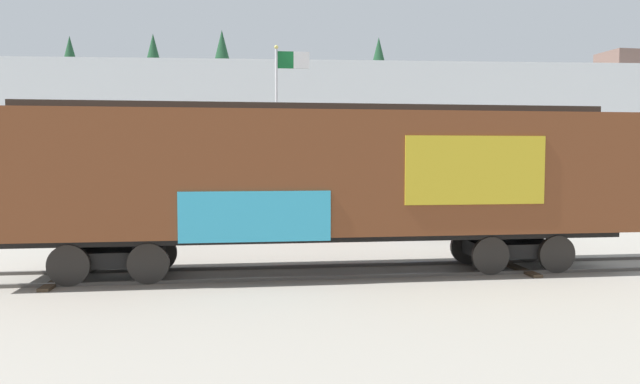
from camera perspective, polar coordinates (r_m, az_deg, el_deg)
name	(u,v)px	position (r m, az deg, el deg)	size (l,w,h in m)	color
ground_plane	(350,273)	(14.30, 2.95, -7.96)	(260.00, 260.00, 0.00)	gray
track	(403,269)	(14.63, 8.22, -7.57)	(59.98, 5.36, 0.08)	#4C4742
freight_car	(322,176)	(13.95, 0.20, 1.64)	(15.09, 3.69, 4.12)	brown
flagpole	(283,108)	(26.44, -3.68, 8.29)	(1.58, 0.18, 7.86)	silver
hillside	(296,133)	(72.62, -2.40, 5.84)	(157.88, 40.53, 16.25)	silver
parked_car_black	(174,214)	(20.90, -14.25, -2.09)	(4.55, 2.33, 1.70)	black
parked_car_red	(328,214)	(20.62, 0.81, -2.18)	(4.34, 1.93, 1.58)	#B21E1E
parked_car_blue	(469,212)	(21.53, 14.48, -1.94)	(4.66, 2.60, 1.62)	navy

